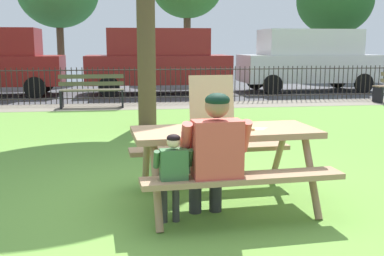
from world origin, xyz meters
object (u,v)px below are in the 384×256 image
(picnic_table_foreground, at_px, (225,146))
(adult_at_table, at_px, (214,153))
(parked_car_center, at_px, (158,60))
(far_tree_midright, at_px, (335,1))
(pizza_box_open, at_px, (216,119))
(park_bench_center, at_px, (92,91))
(parked_car_right, at_px, (309,59))
(child_at_table, at_px, (173,171))
(pizza_slice_on_table, at_px, (255,128))

(picnic_table_foreground, xyz_separation_m, adult_at_table, (-0.21, -0.52, 0.06))
(adult_at_table, bearing_deg, parked_car_center, 88.29)
(far_tree_midright, bearing_deg, pizza_box_open, -117.89)
(park_bench_center, height_order, far_tree_midright, far_tree_midright)
(parked_car_right, bearing_deg, pizza_box_open, -116.13)
(parked_car_center, height_order, parked_car_right, same)
(parked_car_right, bearing_deg, park_bench_center, -155.02)
(parked_car_right, bearing_deg, far_tree_midright, 59.00)
(pizza_box_open, distance_m, park_bench_center, 7.80)
(adult_at_table, xyz_separation_m, parked_car_right, (5.46, 11.44, 0.44))
(pizza_box_open, xyz_separation_m, adult_at_table, (-0.12, -0.56, -0.21))
(adult_at_table, bearing_deg, picnic_table_foreground, 68.27)
(adult_at_table, height_order, parked_car_center, parked_car_center)
(child_at_table, xyz_separation_m, far_tree_midright, (9.36, 17.36, 3.05))
(far_tree_midright, bearing_deg, pizza_slice_on_table, -116.74)
(park_bench_center, bearing_deg, picnic_table_foreground, -76.87)
(pizza_slice_on_table, height_order, adult_at_table, adult_at_table)
(picnic_table_foreground, height_order, adult_at_table, adult_at_table)
(park_bench_center, bearing_deg, child_at_table, -81.65)
(picnic_table_foreground, distance_m, park_bench_center, 7.86)
(child_at_table, relative_size, far_tree_midright, 0.17)
(pizza_box_open, distance_m, far_tree_midright, 19.14)
(pizza_box_open, relative_size, parked_car_right, 0.12)
(picnic_table_foreground, relative_size, pizza_slice_on_table, 7.15)
(far_tree_midright, bearing_deg, parked_car_center, -145.83)
(pizza_box_open, height_order, pizza_slice_on_table, pizza_box_open)
(pizza_box_open, height_order, park_bench_center, pizza_box_open)
(pizza_slice_on_table, xyz_separation_m, far_tree_midright, (8.48, 16.82, 2.79))
(adult_at_table, relative_size, parked_car_right, 0.26)
(child_at_table, height_order, far_tree_midright, far_tree_midright)
(parked_car_center, bearing_deg, far_tree_midright, 34.17)
(pizza_slice_on_table, distance_m, parked_car_right, 12.03)
(picnic_table_foreground, xyz_separation_m, parked_car_center, (0.14, 10.93, 0.50))
(pizza_box_open, relative_size, pizza_slice_on_table, 2.05)
(park_bench_center, relative_size, far_tree_midright, 0.31)
(pizza_slice_on_table, bearing_deg, pizza_box_open, 168.87)
(child_at_table, bearing_deg, adult_at_table, 7.87)
(child_at_table, xyz_separation_m, parked_car_right, (5.83, 11.49, 0.58))
(picnic_table_foreground, xyz_separation_m, park_bench_center, (-1.78, 7.65, -0.18))
(park_bench_center, xyz_separation_m, far_tree_midright, (10.56, 9.14, 3.15))
(parked_car_right, distance_m, far_tree_midright, 7.27)
(pizza_slice_on_table, height_order, parked_car_right, parked_car_right)
(parked_car_center, xyz_separation_m, far_tree_midright, (8.64, 5.86, 2.47))
(park_bench_center, distance_m, far_tree_midright, 14.32)
(parked_car_center, bearing_deg, park_bench_center, -120.37)
(child_at_table, distance_m, park_bench_center, 8.30)
(adult_at_table, relative_size, parked_car_center, 0.26)
(pizza_box_open, distance_m, pizza_slice_on_table, 0.40)
(pizza_box_open, relative_size, parked_car_center, 0.12)
(parked_car_center, height_order, far_tree_midright, far_tree_midright)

